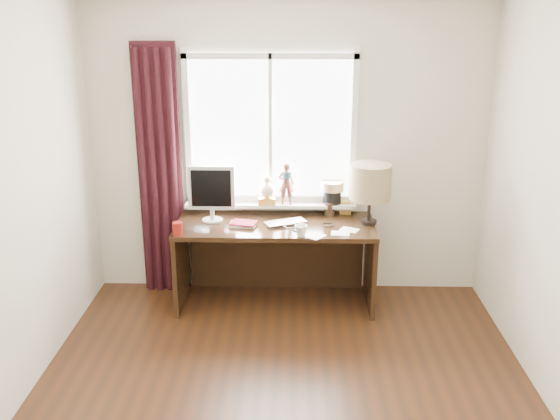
{
  "coord_description": "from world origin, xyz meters",
  "views": [
    {
      "loc": [
        0.06,
        -3.4,
        2.54
      ],
      "look_at": [
        -0.05,
        1.25,
        1.0
      ],
      "focal_mm": 40.0,
      "sensor_mm": 36.0,
      "label": 1
    }
  ],
  "objects_px": {
    "table_lamp": "(370,183)",
    "desk": "(276,246)",
    "laptop": "(286,223)",
    "mug": "(301,230)",
    "monitor": "(211,190)",
    "red_cup": "(178,229)"
  },
  "relations": [
    {
      "from": "red_cup",
      "to": "table_lamp",
      "type": "distance_m",
      "value": 1.65
    },
    {
      "from": "red_cup",
      "to": "monitor",
      "type": "distance_m",
      "value": 0.48
    },
    {
      "from": "mug",
      "to": "table_lamp",
      "type": "height_order",
      "value": "table_lamp"
    },
    {
      "from": "red_cup",
      "to": "desk",
      "type": "xyz_separation_m",
      "value": [
        0.79,
        0.39,
        -0.3
      ]
    },
    {
      "from": "mug",
      "to": "monitor",
      "type": "xyz_separation_m",
      "value": [
        -0.77,
        0.36,
        0.23
      ]
    },
    {
      "from": "table_lamp",
      "to": "mug",
      "type": "bearing_deg",
      "value": -150.62
    },
    {
      "from": "red_cup",
      "to": "desk",
      "type": "distance_m",
      "value": 0.93
    },
    {
      "from": "red_cup",
      "to": "table_lamp",
      "type": "xyz_separation_m",
      "value": [
        1.59,
        0.32,
        0.31
      ]
    },
    {
      "from": "mug",
      "to": "monitor",
      "type": "bearing_deg",
      "value": 154.92
    },
    {
      "from": "laptop",
      "to": "table_lamp",
      "type": "height_order",
      "value": "table_lamp"
    },
    {
      "from": "desk",
      "to": "table_lamp",
      "type": "bearing_deg",
      "value": -4.96
    },
    {
      "from": "red_cup",
      "to": "monitor",
      "type": "bearing_deg",
      "value": 55.73
    },
    {
      "from": "mug",
      "to": "red_cup",
      "type": "bearing_deg",
      "value": 179.56
    },
    {
      "from": "laptop",
      "to": "red_cup",
      "type": "xyz_separation_m",
      "value": [
        -0.87,
        -0.28,
        0.04
      ]
    },
    {
      "from": "laptop",
      "to": "mug",
      "type": "xyz_separation_m",
      "value": [
        0.13,
        -0.29,
        0.04
      ]
    },
    {
      "from": "laptop",
      "to": "mug",
      "type": "distance_m",
      "value": 0.32
    },
    {
      "from": "table_lamp",
      "to": "laptop",
      "type": "bearing_deg",
      "value": -176.75
    },
    {
      "from": "red_cup",
      "to": "table_lamp",
      "type": "relative_size",
      "value": 0.21
    },
    {
      "from": "mug",
      "to": "desk",
      "type": "distance_m",
      "value": 0.54
    },
    {
      "from": "laptop",
      "to": "red_cup",
      "type": "height_order",
      "value": "red_cup"
    },
    {
      "from": "table_lamp",
      "to": "desk",
      "type": "bearing_deg",
      "value": 175.04
    },
    {
      "from": "laptop",
      "to": "monitor",
      "type": "height_order",
      "value": "monitor"
    }
  ]
}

